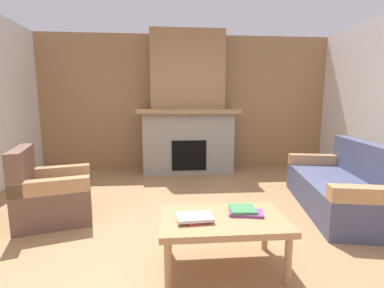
{
  "coord_description": "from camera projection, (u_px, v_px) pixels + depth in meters",
  "views": [
    {
      "loc": [
        -0.33,
        -2.61,
        1.32
      ],
      "look_at": [
        -0.03,
        1.14,
        0.76
      ],
      "focal_mm": 24.9,
      "sensor_mm": 36.0,
      "label": 1
    }
  ],
  "objects": [
    {
      "name": "ground",
      "position": [
        204.0,
        231.0,
        2.79
      ],
      "size": [
        9.0,
        9.0,
        0.0
      ],
      "primitive_type": "plane",
      "color": "#9E754C"
    },
    {
      "name": "wall_back_wood_panel",
      "position": [
        186.0,
        103.0,
        5.55
      ],
      "size": [
        6.0,
        0.12,
        2.7
      ],
      "primitive_type": "cube",
      "color": "#997047",
      "rests_on": "ground"
    },
    {
      "name": "fireplace",
      "position": [
        188.0,
        112.0,
        5.21
      ],
      "size": [
        1.9,
        0.82,
        2.7
      ],
      "color": "gray",
      "rests_on": "ground"
    },
    {
      "name": "couch",
      "position": [
        343.0,
        188.0,
        3.34
      ],
      "size": [
        1.19,
        1.93,
        0.85
      ],
      "color": "#474C6B",
      "rests_on": "ground"
    },
    {
      "name": "armchair",
      "position": [
        51.0,
        194.0,
        3.06
      ],
      "size": [
        0.94,
        0.94,
        0.85
      ],
      "color": "brown",
      "rests_on": "ground"
    },
    {
      "name": "coffee_table",
      "position": [
        223.0,
        224.0,
        2.13
      ],
      "size": [
        1.0,
        0.6,
        0.43
      ],
      "color": "tan",
      "rests_on": "ground"
    },
    {
      "name": "book_stack_near_edge",
      "position": [
        196.0,
        218.0,
        2.06
      ],
      "size": [
        0.29,
        0.2,
        0.04
      ],
      "color": "#B23833",
      "rests_on": "coffee_table"
    },
    {
      "name": "book_stack_center",
      "position": [
        244.0,
        211.0,
        2.19
      ],
      "size": [
        0.3,
        0.25,
        0.04
      ],
      "color": "#7A3D84",
      "rests_on": "coffee_table"
    }
  ]
}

